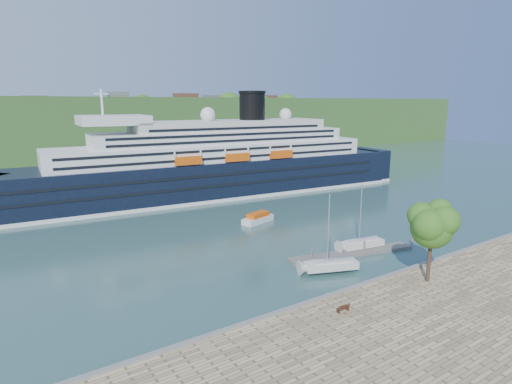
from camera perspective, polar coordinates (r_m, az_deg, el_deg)
The scene contains 10 objects.
ground at distance 56.27m, azimuth 16.60°, elevation -11.77°, with size 400.00×400.00×0.00m, color #31584E.
far_hillside at distance 182.03m, azimuth -21.14°, elevation 7.91°, with size 400.00×50.00×24.00m, color #355622.
quay_coping at distance 55.71m, azimuth 16.83°, elevation -10.74°, with size 220.00×0.50×0.30m, color slate.
cruise_ship at distance 101.69m, azimuth -6.34°, elevation 6.36°, with size 110.81×16.14×24.88m, color black, non-canonical shape.
park_bench at distance 46.29m, azimuth 11.52°, elevation -14.84°, with size 1.48×0.61×0.95m, color #4D2916, non-canonical shape.
promenade_tree at distance 54.68m, azimuth 22.30°, elevation -5.67°, with size 6.58×6.58×10.89m, color #285817, non-canonical shape.
floating_pontoon at distance 65.42m, azimuth 12.60°, elevation -7.95°, with size 20.10×2.46×0.45m, color slate, non-canonical shape.
sailboat_white_near at distance 56.63m, azimuth 10.12°, elevation -5.79°, with size 7.88×2.19×10.18m, color silver, non-canonical shape.
sailboat_white_far at distance 66.30m, azimuth 14.11°, elevation -3.45°, with size 7.72×2.14×9.97m, color silver, non-canonical shape.
tender_launch at distance 80.17m, azimuth 0.25°, elevation -3.42°, with size 6.83×2.34×1.89m, color #D7500C, non-canonical shape.
Camera 1 is at (-40.53, -32.17, 22.10)m, focal length 30.00 mm.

